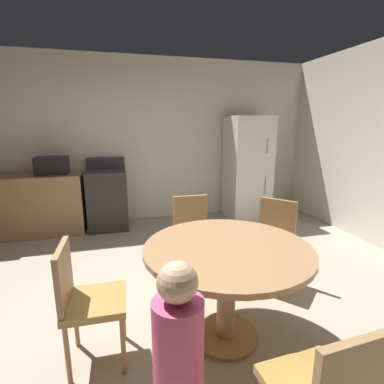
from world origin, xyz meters
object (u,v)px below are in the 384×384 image
Objects in this scene: dining_table at (227,266)px; chair_west at (84,297)px; oven_range at (108,199)px; chair_north at (193,231)px; refrigerator at (247,168)px; chair_northeast at (273,237)px; microwave at (52,165)px; person_child at (179,371)px.

chair_west is (-1.00, 0.02, -0.10)m from dining_table.
oven_range is 2.03m from chair_north.
chair_north is 1.00× the size of chair_west.
refrigerator is 2.24m from chair_northeast.
oven_range is 2.79m from chair_west.
refrigerator is 2.30m from chair_north.
dining_table is (1.68, -2.81, -0.43)m from microwave.
refrigerator is 2.02× the size of chair_west.
dining_table is 1.41× the size of chair_west.
microwave is 0.51× the size of chair_north.
refrigerator is at bearing -0.92° from microwave.
microwave reaches higher than chair_northeast.
chair_west is 0.95m from person_child.
dining_table is 1.01m from chair_north.
oven_range is 0.62× the size of refrigerator.
chair_north is 1.41m from chair_west.
person_child reaches higher than chair_west.
person_child is at bearing -16.43° from chair_north.
chair_northeast is 1.00× the size of chair_north.
dining_table is at bearing -117.58° from refrigerator.
microwave is 0.51× the size of chair_northeast.
refrigerator is 3.12m from microwave.
microwave is at bearing 120.85° from dining_table.
chair_west is (-2.44, -2.73, -0.38)m from refrigerator.
oven_range is at bearing 39.93° from person_child.
person_child is (-0.54, -0.80, -0.03)m from dining_table.
person_child is (0.39, -3.61, 0.11)m from oven_range.
oven_range is 0.94m from microwave.
microwave is 3.29m from chair_northeast.
dining_table is (0.92, -2.81, 0.14)m from oven_range.
refrigerator is at bearing 4.76° from person_child.
dining_table is at bearing 0.00° from person_child.
microwave is 3.81m from person_child.
chair_west is at bearing 63.55° from person_child.
chair_north is at bearing 89.79° from dining_table.
refrigerator is at bearing -1.30° from oven_range.
chair_north is at bearing -62.85° from oven_range.
dining_table is 1.01m from chair_northeast.
person_child reaches higher than dining_table.
microwave reaches higher than person_child.
chair_northeast is 1.95m from person_child.
chair_northeast is at bearing 21.06° from chair_west.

